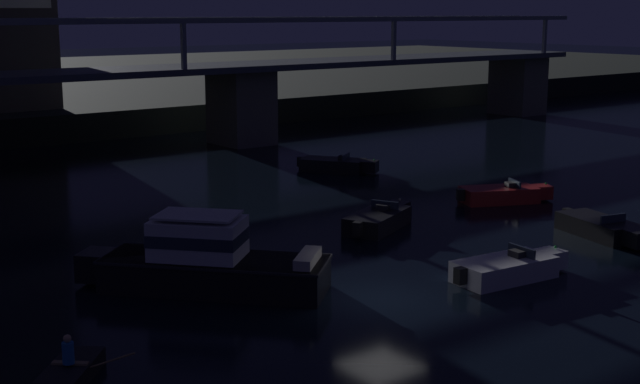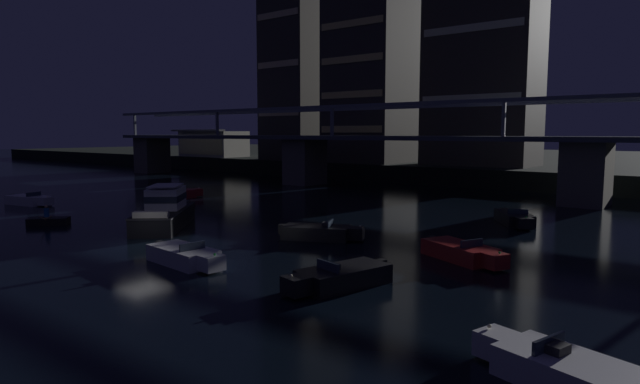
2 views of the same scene
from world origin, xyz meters
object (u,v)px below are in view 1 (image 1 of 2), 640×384
(speedboat_mid_right, at_px, (336,165))
(speedboat_far_left, at_px, (509,268))
(cabin_cruiser_near_left, at_px, (206,261))
(river_bridge, at_px, (31,99))
(speedboat_far_center, at_px, (503,194))
(speedboat_near_center, at_px, (602,228))
(speedboat_mid_center, at_px, (379,219))
(dinghy_with_paddler, at_px, (71,371))

(speedboat_mid_right, bearing_deg, speedboat_far_left, -112.58)
(cabin_cruiser_near_left, distance_m, speedboat_mid_right, 24.05)
(river_bridge, distance_m, speedboat_far_center, 30.27)
(speedboat_near_center, height_order, speedboat_mid_center, same)
(speedboat_mid_right, relative_size, speedboat_far_center, 0.96)
(dinghy_with_paddler, bearing_deg, speedboat_mid_right, 38.24)
(speedboat_mid_center, bearing_deg, speedboat_mid_right, 59.00)
(dinghy_with_paddler, bearing_deg, cabin_cruiser_near_left, 33.41)
(speedboat_far_left, bearing_deg, speedboat_mid_center, 81.24)
(cabin_cruiser_near_left, xyz_separation_m, speedboat_mid_right, (18.44, 15.43, -0.64))
(speedboat_mid_right, bearing_deg, speedboat_far_center, -83.62)
(river_bridge, xyz_separation_m, speedboat_far_center, (15.56, -25.67, -3.93))
(speedboat_far_center, bearing_deg, dinghy_with_paddler, -163.81)
(cabin_cruiser_near_left, bearing_deg, speedboat_mid_right, 39.92)
(speedboat_mid_right, xyz_separation_m, speedboat_far_left, (-8.84, -21.25, 0.00))
(speedboat_mid_center, distance_m, speedboat_far_center, 8.85)
(speedboat_far_left, bearing_deg, cabin_cruiser_near_left, 148.76)
(speedboat_mid_center, bearing_deg, speedboat_far_center, 1.33)
(cabin_cruiser_near_left, relative_size, speedboat_mid_right, 1.73)
(speedboat_near_center, xyz_separation_m, speedboat_mid_center, (-6.74, 7.29, 0.00))
(speedboat_near_center, distance_m, speedboat_far_left, 8.23)
(river_bridge, relative_size, speedboat_near_center, 19.47)
(cabin_cruiser_near_left, relative_size, speedboat_mid_center, 1.65)
(cabin_cruiser_near_left, height_order, speedboat_far_left, cabin_cruiser_near_left)
(speedboat_near_center, bearing_deg, speedboat_far_center, 74.23)
(speedboat_near_center, distance_m, speedboat_mid_right, 19.75)
(dinghy_with_paddler, bearing_deg, speedboat_far_center, 16.19)
(speedboat_mid_center, relative_size, speedboat_far_left, 0.96)
(speedboat_mid_right, xyz_separation_m, speedboat_far_center, (1.37, -12.25, 0.00))
(river_bridge, xyz_separation_m, cabin_cruiser_near_left, (-4.25, -28.85, -3.29))
(river_bridge, xyz_separation_m, speedboat_mid_center, (6.71, -25.87, -3.93))
(speedboat_near_center, distance_m, dinghy_with_paddler, 24.66)
(speedboat_near_center, xyz_separation_m, speedboat_far_center, (2.11, 7.49, 0.00))
(speedboat_mid_right, bearing_deg, speedboat_mid_center, -121.00)
(river_bridge, xyz_separation_m, speedboat_near_center, (13.44, -33.16, -3.93))
(river_bridge, relative_size, speedboat_far_left, 19.34)
(speedboat_near_center, bearing_deg, speedboat_mid_right, 87.84)
(speedboat_far_center, distance_m, dinghy_with_paddler, 27.88)
(cabin_cruiser_near_left, xyz_separation_m, speedboat_near_center, (17.69, -4.31, -0.64))
(speedboat_mid_center, xyz_separation_m, speedboat_mid_right, (7.48, 12.45, 0.00))
(river_bridge, xyz_separation_m, dinghy_with_paddler, (-11.22, -33.44, -4.07))
(speedboat_mid_right, height_order, speedboat_far_center, same)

